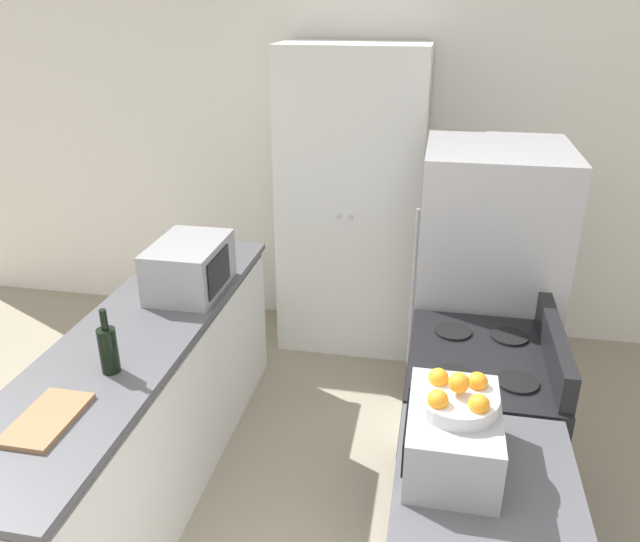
% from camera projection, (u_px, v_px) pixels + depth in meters
% --- Properties ---
extents(wall_back, '(7.00, 0.06, 2.60)m').
position_uv_depth(wall_back, '(360.00, 156.00, 4.49)').
color(wall_back, silver).
rests_on(wall_back, ground_plane).
extents(counter_left, '(0.60, 2.42, 0.90)m').
position_uv_depth(counter_left, '(146.00, 410.00, 3.14)').
color(counter_left, silver).
rests_on(counter_left, ground_plane).
extents(pantry_cabinet, '(0.96, 0.59, 2.09)m').
position_uv_depth(pantry_cabinet, '(352.00, 204.00, 4.29)').
color(pantry_cabinet, silver).
rests_on(pantry_cabinet, ground_plane).
extents(stove, '(0.66, 0.79, 1.06)m').
position_uv_depth(stove, '(473.00, 438.00, 2.91)').
color(stove, black).
rests_on(stove, ground_plane).
extents(refrigerator, '(0.77, 0.78, 1.65)m').
position_uv_depth(refrigerator, '(484.00, 293.00, 3.50)').
color(refrigerator, '#A3A3A8').
rests_on(refrigerator, ground_plane).
extents(microwave, '(0.35, 0.51, 0.27)m').
position_uv_depth(microwave, '(190.00, 267.00, 3.30)').
color(microwave, '#939399').
rests_on(microwave, counter_left).
extents(wine_bottle, '(0.08, 0.08, 0.29)m').
position_uv_depth(wine_bottle, '(108.00, 349.00, 2.58)').
color(wine_bottle, black).
rests_on(wine_bottle, counter_left).
extents(toaster_oven, '(0.31, 0.45, 0.22)m').
position_uv_depth(toaster_oven, '(452.00, 436.00, 2.06)').
color(toaster_oven, '#939399').
rests_on(toaster_oven, counter_right).
extents(fruit_bowl, '(0.27, 0.27, 0.13)m').
position_uv_depth(fruit_bowl, '(457.00, 397.00, 2.01)').
color(fruit_bowl, silver).
rests_on(fruit_bowl, toaster_oven).
extents(cutting_board, '(0.20, 0.35, 0.02)m').
position_uv_depth(cutting_board, '(47.00, 419.00, 2.31)').
color(cutting_board, '#8E6642').
rests_on(cutting_board, counter_left).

